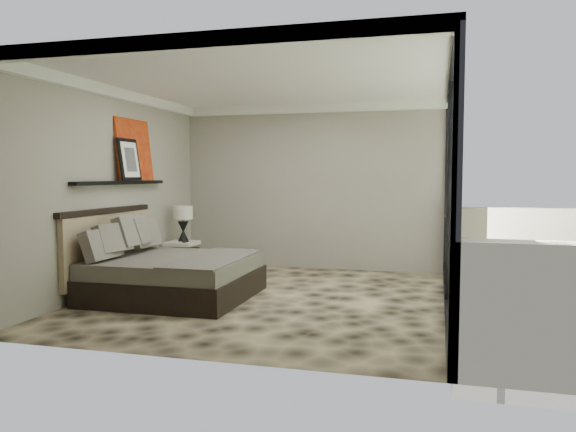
% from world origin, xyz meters
% --- Properties ---
extents(floor, '(5.00, 5.00, 0.00)m').
position_xyz_m(floor, '(0.00, 0.00, 0.00)').
color(floor, black).
rests_on(floor, ground).
extents(ceiling, '(4.50, 5.00, 0.02)m').
position_xyz_m(ceiling, '(0.00, 0.00, 2.79)').
color(ceiling, silver).
rests_on(ceiling, back_wall).
extents(back_wall, '(4.50, 0.02, 2.80)m').
position_xyz_m(back_wall, '(0.00, 2.49, 1.40)').
color(back_wall, gray).
rests_on(back_wall, floor).
extents(left_wall, '(0.02, 5.00, 2.80)m').
position_xyz_m(left_wall, '(-2.24, 0.00, 1.40)').
color(left_wall, gray).
rests_on(left_wall, floor).
extents(glass_wall, '(0.08, 5.00, 2.80)m').
position_xyz_m(glass_wall, '(2.25, 0.00, 1.40)').
color(glass_wall, white).
rests_on(glass_wall, floor).
extents(picture_ledge, '(0.12, 2.20, 0.05)m').
position_xyz_m(picture_ledge, '(-2.18, 0.10, 1.50)').
color(picture_ledge, black).
rests_on(picture_ledge, left_wall).
extents(bed, '(2.01, 1.94, 1.11)m').
position_xyz_m(bed, '(-1.31, -0.26, 0.33)').
color(bed, black).
rests_on(bed, floor).
extents(nightstand, '(0.58, 0.58, 0.47)m').
position_xyz_m(nightstand, '(-1.94, 1.48, 0.23)').
color(nightstand, black).
rests_on(nightstand, floor).
extents(table_lamp, '(0.32, 0.32, 0.58)m').
position_xyz_m(table_lamp, '(-1.94, 1.54, 0.89)').
color(table_lamp, black).
rests_on(table_lamp, nightstand).
extents(abstract_canvas, '(0.13, 0.90, 0.90)m').
position_xyz_m(abstract_canvas, '(-2.19, 0.47, 1.97)').
color(abstract_canvas, '#A81D0E').
rests_on(abstract_canvas, picture_ledge).
extents(framed_print, '(0.11, 0.50, 0.60)m').
position_xyz_m(framed_print, '(-2.14, 0.24, 1.82)').
color(framed_print, black).
rests_on(framed_print, picture_ledge).
extents(lounger, '(0.92, 1.61, 0.60)m').
position_xyz_m(lounger, '(3.08, -0.13, 0.19)').
color(lounger, white).
rests_on(lounger, terrace_slab).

